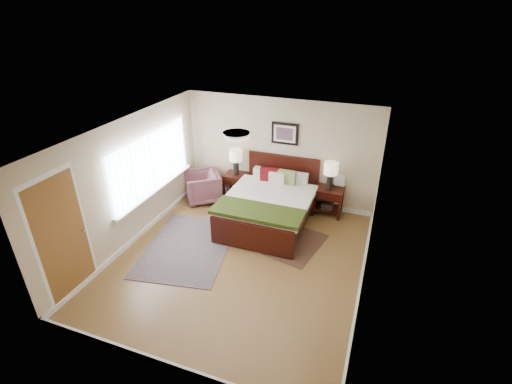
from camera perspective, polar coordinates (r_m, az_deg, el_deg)
floor at (r=7.15m, az=-2.56°, el=-10.26°), size 5.00×5.00×0.00m
back_wall at (r=8.60m, az=3.66°, el=6.12°), size 4.50×0.04×2.50m
front_wall at (r=4.69m, az=-15.05°, el=-15.40°), size 4.50×0.04×2.50m
left_wall at (r=7.54m, az=-18.77°, el=1.46°), size 0.04×5.00×2.50m
right_wall at (r=6.06m, az=17.32°, el=-4.94°), size 0.04×5.00×2.50m
ceiling at (r=5.96m, az=-3.06°, el=9.12°), size 4.50×5.00×0.02m
window at (r=7.96m, az=-15.60°, el=4.31°), size 0.11×2.72×1.32m
door at (r=6.54m, az=-27.60°, el=-6.38°), size 0.06×1.00×2.18m
ceil_fixture at (r=5.97m, az=-3.05°, el=8.80°), size 0.44×0.44×0.08m
bed at (r=7.93m, az=2.02°, el=-1.40°), size 1.81×2.20×1.19m
wall_art at (r=8.39m, az=4.45°, el=8.94°), size 0.62×0.05×0.50m
nightstand_left at (r=8.99m, az=-3.11°, el=2.01°), size 0.54×0.48×0.64m
nightstand_right at (r=8.51m, az=11.01°, el=-0.99°), size 0.65×0.49×0.64m
lamp_left at (r=8.79m, az=-3.14°, el=5.28°), size 0.31×0.31×0.61m
lamp_right at (r=8.23m, az=11.44°, el=3.17°), size 0.31×0.31×0.61m
armchair at (r=9.03m, az=-8.20°, el=0.81°), size 1.10×1.10×0.73m
rug_persian at (r=7.57m, az=-10.42°, el=-8.29°), size 1.95×2.48×0.01m
rug_navy at (r=7.55m, az=6.24°, el=-8.03°), size 1.12×1.46×0.01m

